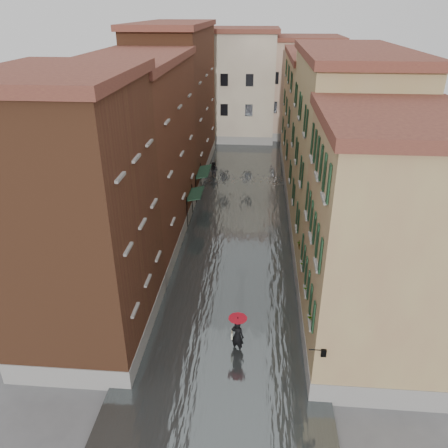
% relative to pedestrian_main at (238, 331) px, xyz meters
% --- Properties ---
extents(ground, '(120.00, 120.00, 0.00)m').
position_rel_pedestrian_main_xyz_m(ground, '(-0.67, 2.93, -1.23)').
color(ground, '#565659').
rests_on(ground, ground).
extents(floodwater, '(10.00, 60.00, 0.20)m').
position_rel_pedestrian_main_xyz_m(floodwater, '(-0.67, 15.93, -1.13)').
color(floodwater, '#454B4C').
rests_on(floodwater, ground).
extents(building_left_near, '(6.00, 8.00, 13.00)m').
position_rel_pedestrian_main_xyz_m(building_left_near, '(-7.67, 0.93, 5.27)').
color(building_left_near, brown).
rests_on(building_left_near, ground).
extents(building_left_mid, '(6.00, 14.00, 12.50)m').
position_rel_pedestrian_main_xyz_m(building_left_mid, '(-7.67, 11.93, 5.02)').
color(building_left_mid, '#562A1B').
rests_on(building_left_mid, ground).
extents(building_left_far, '(6.00, 16.00, 14.00)m').
position_rel_pedestrian_main_xyz_m(building_left_far, '(-7.67, 26.93, 5.77)').
color(building_left_far, brown).
rests_on(building_left_far, ground).
extents(building_right_near, '(6.00, 8.00, 11.50)m').
position_rel_pedestrian_main_xyz_m(building_right_near, '(6.33, 0.93, 4.52)').
color(building_right_near, '#9D7151').
rests_on(building_right_near, ground).
extents(building_right_mid, '(6.00, 14.00, 13.00)m').
position_rel_pedestrian_main_xyz_m(building_right_mid, '(6.33, 11.93, 5.27)').
color(building_right_mid, tan).
rests_on(building_right_mid, ground).
extents(building_right_far, '(6.00, 16.00, 11.50)m').
position_rel_pedestrian_main_xyz_m(building_right_far, '(6.33, 26.93, 4.52)').
color(building_right_far, '#9D7151').
rests_on(building_right_far, ground).
extents(building_end_cream, '(12.00, 9.00, 13.00)m').
position_rel_pedestrian_main_xyz_m(building_end_cream, '(-3.67, 40.93, 5.27)').
color(building_end_cream, beige).
rests_on(building_end_cream, ground).
extents(building_end_pink, '(10.00, 9.00, 12.00)m').
position_rel_pedestrian_main_xyz_m(building_end_pink, '(5.33, 42.93, 4.77)').
color(building_end_pink, tan).
rests_on(building_end_pink, ground).
extents(awning_near, '(1.09, 2.72, 2.80)m').
position_rel_pedestrian_main_xyz_m(awning_near, '(-4.16, 14.47, 1.22)').
color(awning_near, black).
rests_on(awning_near, ground).
extents(awning_far, '(1.09, 3.35, 2.80)m').
position_rel_pedestrian_main_xyz_m(awning_far, '(-4.15, 19.62, 1.24)').
color(awning_far, black).
rests_on(awning_far, ground).
extents(wall_lantern, '(0.71, 0.22, 0.35)m').
position_rel_pedestrian_main_xyz_m(wall_lantern, '(3.66, -3.07, 1.77)').
color(wall_lantern, black).
rests_on(wall_lantern, ground).
extents(window_planters, '(0.59, 7.73, 0.84)m').
position_rel_pedestrian_main_xyz_m(window_planters, '(3.45, 2.18, 2.28)').
color(window_planters, '#9F5934').
rests_on(window_planters, ground).
extents(pedestrian_main, '(0.95, 0.95, 2.06)m').
position_rel_pedestrian_main_xyz_m(pedestrian_main, '(0.00, 0.00, 0.00)').
color(pedestrian_main, black).
rests_on(pedestrian_main, ground).
extents(pedestrian_far, '(0.99, 0.87, 1.70)m').
position_rel_pedestrian_main_xyz_m(pedestrian_far, '(-3.75, 24.83, -0.38)').
color(pedestrian_far, black).
rests_on(pedestrian_far, ground).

